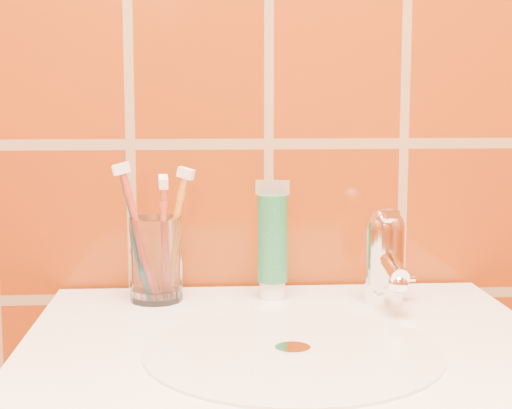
{
  "coord_description": "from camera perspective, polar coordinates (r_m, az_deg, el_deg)",
  "views": [
    {
      "loc": [
        -0.09,
        0.16,
        1.1
      ],
      "look_at": [
        -0.02,
        1.08,
        0.98
      ],
      "focal_mm": 55.0,
      "sensor_mm": 36.0,
      "label": 1
    }
  ],
  "objects": [
    {
      "name": "glass_tumbler",
      "position": [
        0.99,
        -7.3,
        -3.98
      ],
      "size": [
        0.07,
        0.07,
        0.11
      ],
      "primitive_type": "cylinder",
      "rotation": [
        0.0,
        0.0,
        -0.1
      ],
      "color": "white",
      "rests_on": "pedestal_sink"
    },
    {
      "name": "toothbrush_0",
      "position": [
        0.96,
        -6.75,
        -2.61
      ],
      "size": [
        0.04,
        0.11,
        0.18
      ],
      "primitive_type": null,
      "rotation": [
        0.26,
        0.0,
        0.1
      ],
      "color": "#BC4028",
      "rests_on": "glass_tumbler"
    },
    {
      "name": "toothbrush_3",
      "position": [
        0.98,
        -6.1,
        -2.2
      ],
      "size": [
        0.1,
        0.09,
        0.18
      ],
      "primitive_type": null,
      "rotation": [
        0.24,
        0.0,
        1.18
      ],
      "color": "orange",
      "rests_on": "glass_tumbler"
    },
    {
      "name": "faucet",
      "position": [
        0.98,
        9.39,
        -3.5
      ],
      "size": [
        0.05,
        0.11,
        0.12
      ],
      "color": "white",
      "rests_on": "pedestal_sink"
    },
    {
      "name": "toothbrush_2",
      "position": [
        0.97,
        -8.45,
        -2.15
      ],
      "size": [
        0.08,
        0.08,
        0.18
      ],
      "primitive_type": null,
      "rotation": [
        0.24,
        0.0,
        -1.39
      ],
      "color": "#BB3428",
      "rests_on": "glass_tumbler"
    },
    {
      "name": "toothbrush_1",
      "position": [
        0.98,
        -8.63,
        -2.1
      ],
      "size": [
        0.1,
        0.09,
        0.18
      ],
      "primitive_type": null,
      "rotation": [
        0.25,
        0.0,
        -2.01
      ],
      "color": "#0C5F6B",
      "rests_on": "glass_tumbler"
    },
    {
      "name": "toothpaste_tube",
      "position": [
        0.99,
        1.2,
        -2.86
      ],
      "size": [
        0.04,
        0.04,
        0.15
      ],
      "rotation": [
        0.0,
        0.0,
        -0.16
      ],
      "color": "white",
      "rests_on": "pedestal_sink"
    }
  ]
}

